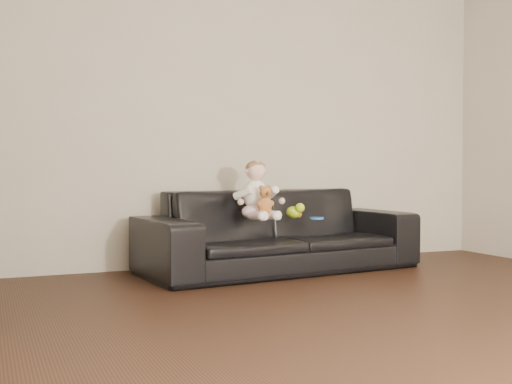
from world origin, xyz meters
name	(u,v)px	position (x,y,z in m)	size (l,w,h in m)	color
floor	(441,339)	(0.00, 0.00, 0.00)	(5.50, 5.50, 0.00)	black
wall_back	(238,117)	(0.00, 2.75, 1.30)	(5.00, 5.00, 0.00)	#BAB09C
sofa	(279,230)	(0.17, 2.25, 0.33)	(2.29, 0.90, 0.67)	black
baby	(257,194)	(-0.09, 2.13, 0.65)	(0.36, 0.43, 0.47)	#FCD4DD
teddy_bear	(265,200)	(-0.08, 1.98, 0.60)	(0.15, 0.15, 0.22)	#A86530
toy_green	(294,212)	(0.25, 2.14, 0.49)	(0.12, 0.14, 0.10)	#A8CE18
toy_rattle	(298,214)	(0.29, 2.15, 0.47)	(0.07, 0.07, 0.07)	orange
toy_blue_disc	(317,218)	(0.38, 1.99, 0.45)	(0.11, 0.11, 0.02)	blue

